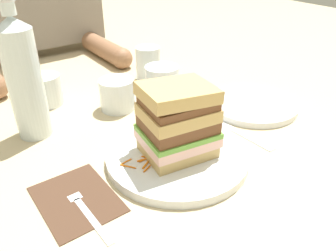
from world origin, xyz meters
The scene contains 25 objects.
ground_plane centered at (0.00, 0.00, 0.00)m, with size 3.00×3.00×0.00m, color #C6B289.
main_plate centered at (0.00, -0.01, 0.01)m, with size 0.26×0.26×0.02m, color white.
sandwich centered at (0.00, -0.01, 0.08)m, with size 0.14×0.12×0.13m.
carrot_shred_0 centered at (-0.05, 0.00, 0.02)m, with size 0.00×0.00×0.03m, color orange.
carrot_shred_1 centered at (-0.07, -0.01, 0.02)m, with size 0.00×0.00×0.02m, color orange.
carrot_shred_2 centered at (-0.09, 0.00, 0.02)m, with size 0.00×0.00×0.03m, color orange.
carrot_shred_3 centered at (-0.06, 0.00, 0.02)m, with size 0.00×0.00×0.03m, color orange.
carrot_shred_4 centered at (-0.07, -0.02, 0.02)m, with size 0.00×0.00×0.02m, color orange.
carrot_shred_5 centered at (-0.06, 0.00, 0.02)m, with size 0.00×0.00×0.03m, color orange.
carrot_shred_6 centered at (-0.09, 0.01, 0.02)m, with size 0.00×0.00×0.02m, color orange.
carrot_shred_7 centered at (0.07, -0.04, 0.02)m, with size 0.00×0.00×0.02m, color orange.
carrot_shred_8 centered at (0.08, -0.02, 0.02)m, with size 0.00×0.00×0.02m, color orange.
carrot_shred_9 centered at (0.08, -0.01, 0.02)m, with size 0.00×0.00×0.03m, color orange.
carrot_shred_10 centered at (0.09, -0.02, 0.02)m, with size 0.00×0.00×0.03m, color orange.
carrot_shred_11 centered at (0.06, -0.03, 0.02)m, with size 0.00×0.00×0.03m, color orange.
carrot_shred_12 centered at (0.08, -0.01, 0.02)m, with size 0.00×0.00×0.03m, color orange.
napkin_dark centered at (-0.19, -0.01, 0.00)m, with size 0.11×0.14×0.00m, color #4C3323.
fork centered at (-0.19, -0.03, 0.00)m, with size 0.02×0.17×0.00m.
knife centered at (0.16, -0.01, 0.00)m, with size 0.02×0.20×0.00m.
juice_glass centered at (0.12, 0.21, 0.04)m, with size 0.08×0.08×0.08m.
water_bottle centered at (-0.18, 0.23, 0.12)m, with size 0.07×0.07×0.27m.
empty_tumbler_0 centered at (0.16, 0.33, 0.05)m, with size 0.07×0.07×0.09m, color silver.
empty_tumbler_1 centered at (-0.11, 0.35, 0.04)m, with size 0.07×0.07×0.07m, color silver.
empty_tumbler_2 centered at (0.01, 0.23, 0.04)m, with size 0.08×0.08×0.07m, color silver.
side_plate centered at (0.27, 0.05, 0.01)m, with size 0.21×0.21×0.01m, color white.
Camera 1 is at (-0.31, -0.41, 0.36)m, focal length 35.98 mm.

